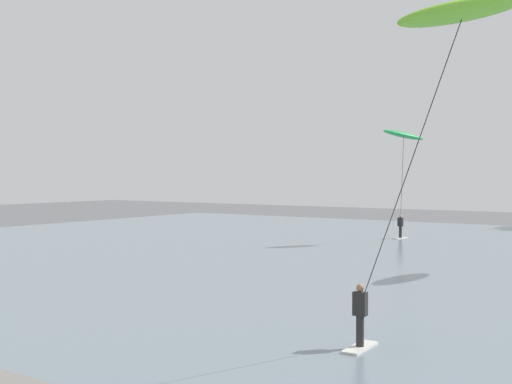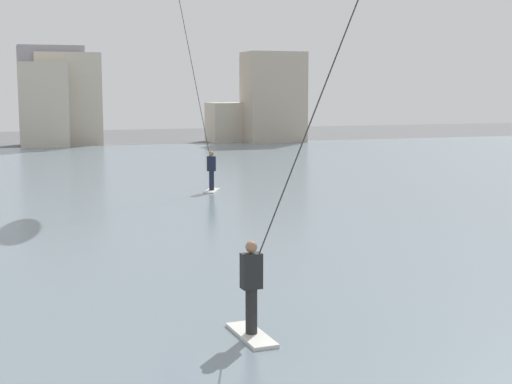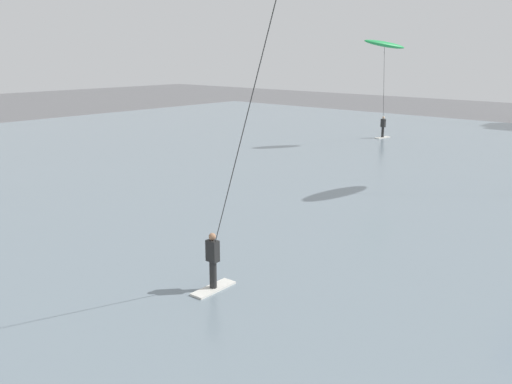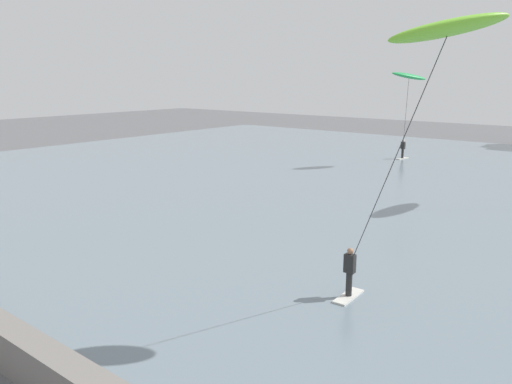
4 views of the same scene
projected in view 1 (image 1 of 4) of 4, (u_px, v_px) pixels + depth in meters
kitesurfer_lime at (451, 47)px, 15.09m from camera, size 4.38×2.73×8.63m
kitesurfer_green at (403, 145)px, 42.75m from camera, size 2.95×5.37×7.39m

